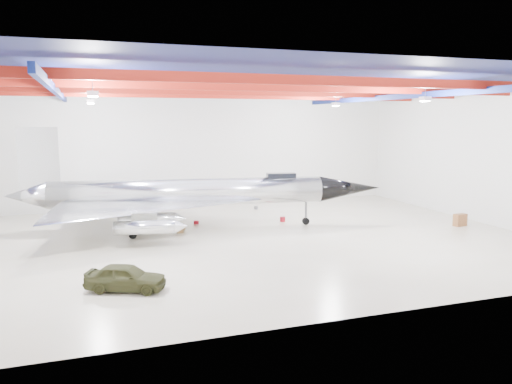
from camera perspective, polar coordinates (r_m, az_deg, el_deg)
name	(u,v)px	position (r m, az deg, el deg)	size (l,w,h in m)	color
floor	(246,239)	(35.50, -1.14, -5.40)	(40.00, 40.00, 0.00)	#B8AE93
wall_back	(199,149)	(49.09, -6.48, 4.86)	(40.00, 40.00, 0.00)	silver
wall_right	(478,155)	(44.88, 24.03, 3.88)	(30.00, 30.00, 0.00)	silver
ceiling	(246,81)	(34.59, -1.19, 12.60)	(40.00, 40.00, 0.00)	#0A0F38
ceiling_structure	(246,91)	(34.54, -1.19, 11.48)	(39.50, 29.50, 1.08)	maroon
jet_aircraft	(189,196)	(38.63, -7.71, -0.44)	(28.76, 18.92, 7.87)	silver
jeep	(126,277)	(25.84, -14.68, -9.40)	(1.59, 3.96, 1.35)	#32341A
desk	(460,220)	(42.86, 22.29, -2.97)	(1.06, 0.53, 0.97)	brown
crate_ply	(180,230)	(37.83, -8.72, -4.37)	(0.49, 0.39, 0.34)	olive
toolbox_red	(196,222)	(40.75, -6.83, -3.46)	(0.40, 0.32, 0.28)	maroon
crate_small	(142,222)	(41.46, -12.87, -3.40)	(0.41, 0.33, 0.29)	#59595B
tool_chest	(283,219)	(41.43, 3.06, -3.13)	(0.45, 0.45, 0.40)	maroon
oil_barrel	(182,227)	(38.88, -8.47, -4.01)	(0.49, 0.39, 0.34)	olive
spares_box	(256,208)	(47.00, 0.00, -1.79)	(0.36, 0.36, 0.32)	#59595B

